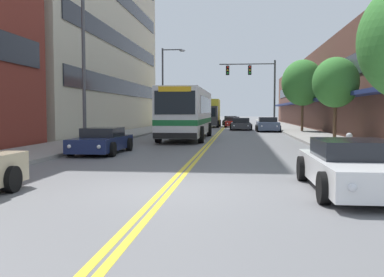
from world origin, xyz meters
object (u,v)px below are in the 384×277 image
object	(u,v)px
car_dark_grey_moving_second	(241,124)
car_red_moving_third	(233,122)
car_black_moving_lead	(231,121)
traffic_signal_mast	(256,81)
street_lamp_left_near	(92,48)
street_lamp_left_far	(166,82)
street_tree_right_mid	(336,83)
car_charcoal_parked_left_near	(179,124)
box_truck	(208,113)
car_white_parked_right_foreground	(354,167)
fire_hydrant	(349,144)
car_navy_parked_left_mid	(102,141)
street_tree_right_far	(303,83)
city_bus	(188,112)
car_slate_blue_parked_right_mid	(268,125)

from	to	relation	value
car_dark_grey_moving_second	car_red_moving_third	distance (m)	8.27
car_black_moving_lead	traffic_signal_mast	size ratio (longest dim) A/B	0.62
car_dark_grey_moving_second	street_lamp_left_near	bearing A→B (deg)	-105.39
traffic_signal_mast	street_lamp_left_far	size ratio (longest dim) A/B	0.90
traffic_signal_mast	street_tree_right_mid	xyz separation A→B (m)	(4.03, -16.24, -1.28)
traffic_signal_mast	car_black_moving_lead	bearing A→B (deg)	99.43
car_charcoal_parked_left_near	box_truck	size ratio (longest dim) A/B	0.68
box_truck	street_lamp_left_far	world-z (taller)	street_lamp_left_far
car_white_parked_right_foreground	car_red_moving_third	distance (m)	41.89
street_lamp_left_near	car_white_parked_right_foreground	bearing A→B (deg)	-43.10
box_truck	street_tree_right_mid	distance (m)	27.18
car_charcoal_parked_left_near	fire_hydrant	bearing A→B (deg)	-68.15
car_red_moving_third	car_dark_grey_moving_second	bearing A→B (deg)	-83.82
car_navy_parked_left_mid	street_tree_right_far	bearing A→B (deg)	60.06
box_truck	street_lamp_left_near	world-z (taller)	street_lamp_left_near
car_dark_grey_moving_second	street_lamp_left_far	distance (m)	9.21
car_white_parked_right_foreground	street_lamp_left_far	xyz separation A→B (m)	(-9.34, 29.01, 4.00)
car_navy_parked_left_mid	car_black_moving_lead	distance (m)	41.33
fire_hydrant	box_truck	bearing A→B (deg)	102.75
car_navy_parked_left_mid	street_lamp_left_near	size ratio (longest dim) A/B	0.58
car_red_moving_third	street_lamp_left_near	bearing A→B (deg)	-100.20
street_lamp_left_near	car_black_moving_lead	bearing A→B (deg)	82.24
car_charcoal_parked_left_near	box_truck	world-z (taller)	box_truck
box_truck	traffic_signal_mast	bearing A→B (deg)	-59.95
car_dark_grey_moving_second	street_lamp_left_far	xyz separation A→B (m)	(-6.94, -4.53, 4.00)
city_bus	street_lamp_left_near	world-z (taller)	street_lamp_left_near
car_charcoal_parked_left_near	traffic_signal_mast	xyz separation A→B (m)	(7.71, -0.02, 4.29)
city_bus	car_red_moving_third	bearing A→B (deg)	82.95
car_black_moving_lead	fire_hydrant	xyz separation A→B (m)	(5.32, -42.31, 0.00)
car_white_parked_right_foreground	box_truck	size ratio (longest dim) A/B	0.69
car_red_moving_third	street_tree_right_far	xyz separation A→B (m)	(6.23, -13.37, 3.80)
street_tree_right_mid	car_charcoal_parked_left_near	bearing A→B (deg)	125.84
city_bus	traffic_signal_mast	bearing A→B (deg)	69.19
car_slate_blue_parked_right_mid	box_truck	distance (m)	13.16
car_red_moving_third	box_truck	world-z (taller)	box_truck
car_black_moving_lead	street_lamp_left_near	world-z (taller)	street_lamp_left_near
car_charcoal_parked_left_near	street_lamp_left_far	world-z (taller)	street_lamp_left_far
car_navy_parked_left_mid	car_dark_grey_moving_second	size ratio (longest dim) A/B	1.00
car_navy_parked_left_mid	street_lamp_left_near	world-z (taller)	street_lamp_left_near
car_red_moving_third	street_tree_right_mid	xyz separation A→B (m)	(6.38, -25.51, 3.01)
box_truck	street_tree_right_mid	bearing A→B (deg)	-69.81
car_navy_parked_left_mid	street_tree_right_mid	xyz separation A→B (m)	(11.78, 8.05, 3.04)
fire_hydrant	street_lamp_left_far	bearing A→B (deg)	116.37
car_navy_parked_left_mid	car_white_parked_right_foreground	xyz separation A→B (m)	(8.69, -8.20, 0.03)
city_bus	fire_hydrant	size ratio (longest dim) A/B	13.35
car_slate_blue_parked_right_mid	car_red_moving_third	bearing A→B (deg)	106.18
car_charcoal_parked_left_near	street_tree_right_far	size ratio (longest dim) A/B	0.77
city_bus	car_slate_blue_parked_right_mid	bearing A→B (deg)	61.42
car_navy_parked_left_mid	car_black_moving_lead	world-z (taller)	car_black_moving_lead
street_lamp_left_near	fire_hydrant	world-z (taller)	street_lamp_left_near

